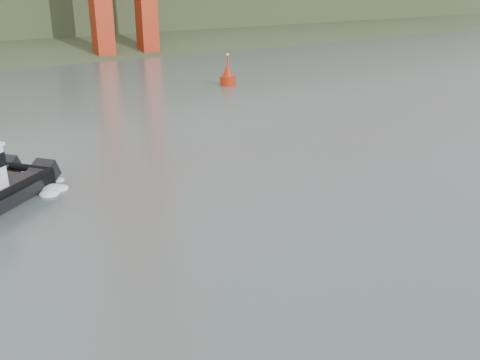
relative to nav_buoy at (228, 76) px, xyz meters
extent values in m
plane|color=#4B5955|center=(-22.43, -43.07, -1.09)|extent=(400.00, 400.00, 0.00)
cylinder|color=#B2270C|center=(0.00, 0.00, -0.65)|extent=(2.00, 2.00, 1.33)
cone|color=#B2270C|center=(0.00, 0.00, 0.68)|extent=(1.55, 1.55, 2.00)
cylinder|color=#B2270C|center=(0.00, 0.00, 2.01)|extent=(0.18, 0.18, 1.11)
sphere|color=#E5D87F|center=(0.00, 0.00, 2.68)|extent=(0.33, 0.33, 0.33)
camera|label=1|loc=(-35.51, -56.90, 11.56)|focal=40.00mm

